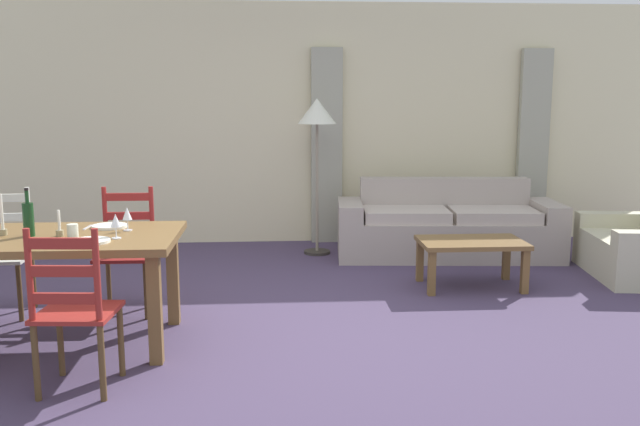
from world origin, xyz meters
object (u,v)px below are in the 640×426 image
object	(u,v)px
dining_table	(32,248)
dining_chair_far_left	(2,252)
coffee_cup_primary	(73,231)
dining_chair_far_right	(127,251)
standing_lamp	(317,121)
dining_chair_near_right	(74,310)
couch	(447,228)
wine_glass_near_right	(116,222)
wine_glass_far_right	(127,215)
wine_bottle	(28,218)
coffee_table	(471,248)

from	to	relation	value
dining_table	dining_chair_far_left	distance (m)	0.89
coffee_cup_primary	dining_chair_far_right	bearing A→B (deg)	79.36
standing_lamp	dining_chair_near_right	bearing A→B (deg)	-115.11
dining_chair_near_right	couch	world-z (taller)	dining_chair_near_right
couch	standing_lamp	world-z (taller)	standing_lamp
wine_glass_near_right	dining_chair_far_right	bearing A→B (deg)	98.56
wine_glass_far_right	standing_lamp	distance (m)	2.91
wine_bottle	coffee_table	size ratio (longest dim) A/B	0.35
wine_bottle	couch	size ratio (longest dim) A/B	0.14
dining_chair_far_left	wine_glass_near_right	world-z (taller)	dining_chair_far_left
dining_chair_far_left	coffee_table	xyz separation A→B (m)	(3.79, 0.46, -0.12)
dining_chair_far_left	dining_chair_far_right	world-z (taller)	same
dining_chair_near_right	coffee_cup_primary	distance (m)	0.76
dining_chair_far_left	wine_glass_near_right	xyz separation A→B (m)	(1.07, -0.87, 0.38)
coffee_cup_primary	dining_table	bearing A→B (deg)	161.96
wine_glass_near_right	couch	distance (m)	3.84
wine_glass_near_right	coffee_table	xyz separation A→B (m)	(2.72, 1.32, -0.51)
coffee_cup_primary	couch	xyz separation A→B (m)	(3.10, 2.50, -0.50)
dining_table	dining_chair_far_left	world-z (taller)	dining_chair_far_left
wine_glass_far_right	dining_chair_far_left	bearing A→B (deg)	150.93
dining_table	coffee_cup_primary	size ratio (longest dim) A/B	21.11
wine_glass_near_right	wine_glass_far_right	world-z (taller)	same
dining_chair_far_left	standing_lamp	xyz separation A→B (m)	(2.53, 1.86, 0.93)
dining_chair_far_right	wine_glass_far_right	bearing A→B (deg)	-76.23
dining_table	coffee_cup_primary	world-z (taller)	coffee_cup_primary
dining_chair_near_right	coffee_cup_primary	xyz separation A→B (m)	(-0.18, 0.67, 0.32)
wine_bottle	standing_lamp	world-z (taller)	standing_lamp
dining_chair_far_left	coffee_cup_primary	xyz separation A→B (m)	(0.78, -0.82, 0.32)
dining_chair_far_right	coffee_table	bearing A→B (deg)	9.21
wine_glass_far_right	couch	size ratio (longest dim) A/B	0.07
dining_chair_far_right	wine_glass_far_right	size ratio (longest dim) A/B	5.96
dining_table	dining_chair_near_right	distance (m)	0.92
dining_chair_far_left	coffee_cup_primary	world-z (taller)	dining_chair_far_left
coffee_table	coffee_cup_primary	bearing A→B (deg)	-156.92
wine_bottle	wine_glass_far_right	size ratio (longest dim) A/B	1.96
wine_glass_far_right	coffee_cup_primary	bearing A→B (deg)	-143.58
dining_chair_far_right	wine_bottle	world-z (taller)	wine_bottle
dining_chair_near_right	wine_glass_far_right	bearing A→B (deg)	82.25
dining_chair_near_right	coffee_cup_primary	size ratio (longest dim) A/B	10.67
dining_chair_near_right	dining_chair_far_right	xyz separation A→B (m)	(-0.03, 1.49, 0.00)
dining_chair_far_left	wine_bottle	size ratio (longest dim) A/B	3.04
dining_table	wine_glass_far_right	size ratio (longest dim) A/B	11.80
wine_glass_near_right	wine_glass_far_right	distance (m)	0.26
dining_table	wine_glass_near_right	distance (m)	0.63
standing_lamp	coffee_table	bearing A→B (deg)	-48.10
dining_table	coffee_table	xyz separation A→B (m)	(3.30, 1.18, -0.31)
wine_bottle	standing_lamp	xyz separation A→B (m)	(2.05, 2.61, 0.54)
couch	coffee_cup_primary	bearing A→B (deg)	-141.19
wine_glass_near_right	standing_lamp	bearing A→B (deg)	61.72
dining_table	wine_bottle	bearing A→B (deg)	-84.81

